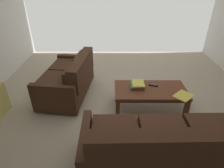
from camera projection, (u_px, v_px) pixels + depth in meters
name	position (u px, v px, depth m)	size (l,w,h in m)	color
ground_plane	(123.00, 110.00, 3.40)	(5.38, 5.90, 0.01)	#B7A88E
sofa_main	(167.00, 148.00, 2.20)	(2.03, 0.88, 0.85)	black
loveseat_near	(69.00, 79.00, 3.67)	(0.95, 1.48, 0.81)	black
coffee_table	(150.00, 92.00, 3.26)	(1.22, 0.63, 0.41)	brown
book_stack	(137.00, 85.00, 3.27)	(0.24, 0.28, 0.09)	#C63833
tv_remote	(153.00, 85.00, 3.33)	(0.17, 0.09, 0.02)	black
loose_magazine	(184.00, 96.00, 3.05)	(0.24, 0.30, 0.01)	#E0CC4C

